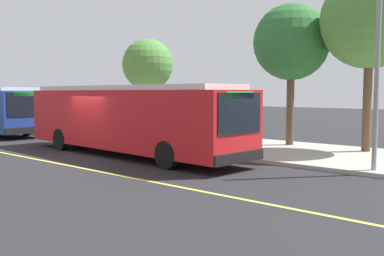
% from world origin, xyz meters
% --- Properties ---
extents(ground_plane, '(120.00, 120.00, 0.00)m').
position_xyz_m(ground_plane, '(0.00, 0.00, 0.00)').
color(ground_plane, '#232326').
extents(sidewalk_curb, '(44.00, 6.40, 0.15)m').
position_xyz_m(sidewalk_curb, '(0.00, 6.00, 0.07)').
color(sidewalk_curb, '#A8A399').
rests_on(sidewalk_curb, ground_plane).
extents(lane_stripe_center, '(36.00, 0.14, 0.01)m').
position_xyz_m(lane_stripe_center, '(0.00, -2.20, 0.00)').
color(lane_stripe_center, '#E0D64C').
rests_on(lane_stripe_center, ground_plane).
extents(transit_bus_main, '(12.18, 3.27, 2.95)m').
position_xyz_m(transit_bus_main, '(1.20, 1.01, 1.62)').
color(transit_bus_main, red).
rests_on(transit_bus_main, ground_plane).
extents(bus_shelter, '(2.90, 1.60, 2.48)m').
position_xyz_m(bus_shelter, '(0.59, 5.79, 1.92)').
color(bus_shelter, '#333338').
rests_on(bus_shelter, sidewalk_curb).
extents(waiting_bench, '(1.60, 0.48, 0.95)m').
position_xyz_m(waiting_bench, '(0.81, 5.63, 0.63)').
color(waiting_bench, brown).
rests_on(waiting_bench, sidewalk_curb).
extents(route_sign_post, '(0.44, 0.08, 2.80)m').
position_xyz_m(route_sign_post, '(3.57, 3.80, 1.96)').
color(route_sign_post, '#333338').
rests_on(route_sign_post, sidewalk_curb).
extents(pedestrian_commuter, '(0.24, 0.40, 1.69)m').
position_xyz_m(pedestrian_commuter, '(0.98, 3.78, 1.12)').
color(pedestrian_commuter, '#282D47').
rests_on(pedestrian_commuter, sidewalk_curb).
extents(street_tree_near_shelter, '(4.09, 4.09, 7.59)m').
position_xyz_m(street_tree_near_shelter, '(8.70, 7.82, 5.67)').
color(street_tree_near_shelter, brown).
rests_on(street_tree_near_shelter, sidewalk_curb).
extents(street_tree_upstreet, '(3.60, 3.60, 6.68)m').
position_xyz_m(street_tree_upstreet, '(5.07, 7.79, 5.00)').
color(street_tree_upstreet, brown).
rests_on(street_tree_upstreet, sidewalk_curb).
extents(street_tree_downstreet, '(3.10, 3.10, 5.76)m').
position_xyz_m(street_tree_downstreet, '(-4.48, 7.42, 4.32)').
color(street_tree_downstreet, brown).
rests_on(street_tree_downstreet, sidewalk_curb).
extents(utility_pole, '(0.16, 0.16, 6.40)m').
position_xyz_m(utility_pole, '(10.57, 3.38, 3.35)').
color(utility_pole, gray).
rests_on(utility_pole, sidewalk_curb).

